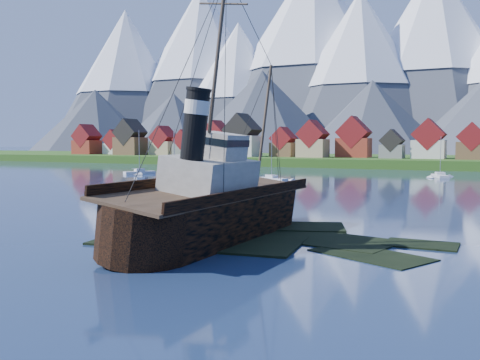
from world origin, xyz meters
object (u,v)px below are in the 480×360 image
at_px(tugboat_wreck, 220,205).
at_px(sailboat_e, 440,176).
at_px(sailboat_a, 175,188).
at_px(sailboat_c, 272,180).
at_px(sailboat_b, 139,173).

distance_m(tugboat_wreck, sailboat_e, 98.46).
distance_m(sailboat_a, sailboat_c, 29.53).
bearing_deg(sailboat_e, sailboat_c, -157.77).
relative_size(sailboat_c, sailboat_e, 1.02).
relative_size(tugboat_wreck, sailboat_e, 2.86).
distance_m(tugboat_wreck, sailboat_a, 51.06).
height_order(sailboat_a, sailboat_e, sailboat_a).
relative_size(tugboat_wreck, sailboat_b, 2.42).
xyz_separation_m(sailboat_a, sailboat_e, (41.02, 57.70, -0.03)).
distance_m(sailboat_a, sailboat_b, 49.76).
bearing_deg(tugboat_wreck, sailboat_c, 110.63).
relative_size(sailboat_a, sailboat_c, 1.09).
bearing_deg(sailboat_a, sailboat_c, 61.44).
bearing_deg(sailboat_c, sailboat_b, 101.83).
relative_size(tugboat_wreck, sailboat_a, 2.57).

